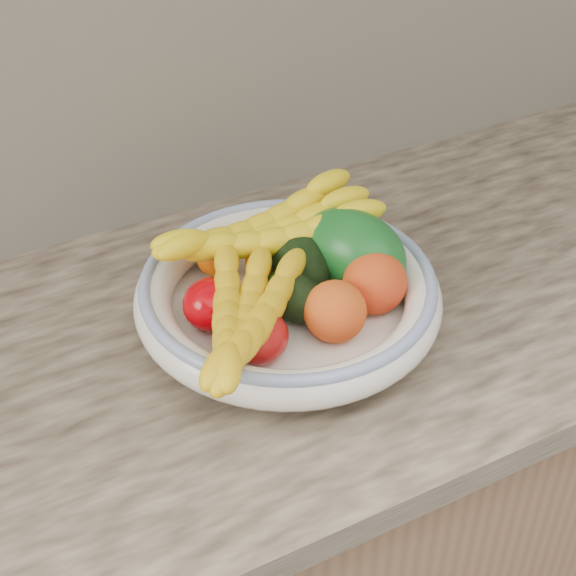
% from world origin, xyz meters
% --- Properties ---
extents(kitchen_counter, '(2.44, 0.66, 1.40)m').
position_xyz_m(kitchen_counter, '(0.00, 1.69, 0.46)').
color(kitchen_counter, brown).
rests_on(kitchen_counter, ground).
extents(fruit_bowl, '(0.39, 0.39, 0.08)m').
position_xyz_m(fruit_bowl, '(0.00, 1.66, 0.95)').
color(fruit_bowl, white).
rests_on(fruit_bowl, kitchen_counter).
extents(clementine_back_left, '(0.06, 0.06, 0.05)m').
position_xyz_m(clementine_back_left, '(-0.05, 1.77, 0.95)').
color(clementine_back_left, '#E25B04').
rests_on(clementine_back_left, fruit_bowl).
extents(clementine_back_right, '(0.07, 0.07, 0.05)m').
position_xyz_m(clementine_back_right, '(0.04, 1.77, 0.95)').
color(clementine_back_right, orange).
rests_on(clementine_back_right, fruit_bowl).
extents(clementine_back_mid, '(0.05, 0.05, 0.05)m').
position_xyz_m(clementine_back_mid, '(0.01, 1.72, 0.95)').
color(clementine_back_mid, '#DB5804').
rests_on(clementine_back_mid, fruit_bowl).
extents(clementine_extra, '(0.05, 0.05, 0.05)m').
position_xyz_m(clementine_extra, '(0.00, 1.73, 0.95)').
color(clementine_extra, '#F26005').
rests_on(clementine_extra, fruit_bowl).
extents(tomato_left, '(0.08, 0.08, 0.07)m').
position_xyz_m(tomato_left, '(-0.10, 1.67, 0.96)').
color(tomato_left, '#AA0007').
rests_on(tomato_left, fruit_bowl).
extents(tomato_near_left, '(0.09, 0.09, 0.07)m').
position_xyz_m(tomato_near_left, '(-0.08, 1.59, 0.96)').
color(tomato_near_left, '#A41011').
rests_on(tomato_near_left, fruit_bowl).
extents(avocado_center, '(0.09, 0.11, 0.06)m').
position_xyz_m(avocado_center, '(-0.01, 1.64, 0.96)').
color(avocado_center, black).
rests_on(avocado_center, fruit_bowl).
extents(avocado_right, '(0.10, 0.13, 0.08)m').
position_xyz_m(avocado_right, '(0.04, 1.69, 0.96)').
color(avocado_right, black).
rests_on(avocado_right, fruit_bowl).
extents(green_mango, '(0.18, 0.19, 0.14)m').
position_xyz_m(green_mango, '(0.10, 1.67, 0.98)').
color(green_mango, '#0F5119').
rests_on(green_mango, fruit_bowl).
extents(peach_front, '(0.10, 0.10, 0.08)m').
position_xyz_m(peach_front, '(0.03, 1.59, 0.97)').
color(peach_front, orange).
rests_on(peach_front, fruit_bowl).
extents(peach_right, '(0.10, 0.10, 0.08)m').
position_xyz_m(peach_right, '(0.10, 1.61, 0.97)').
color(peach_right, orange).
rests_on(peach_right, fruit_bowl).
extents(banana_bunch_back, '(0.33, 0.12, 0.09)m').
position_xyz_m(banana_bunch_back, '(0.01, 1.74, 0.99)').
color(banana_bunch_back, yellow).
rests_on(banana_bunch_back, fruit_bowl).
extents(banana_bunch_front, '(0.27, 0.31, 0.08)m').
position_xyz_m(banana_bunch_front, '(-0.09, 1.59, 0.98)').
color(banana_bunch_front, yellow).
rests_on(banana_bunch_front, fruit_bowl).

